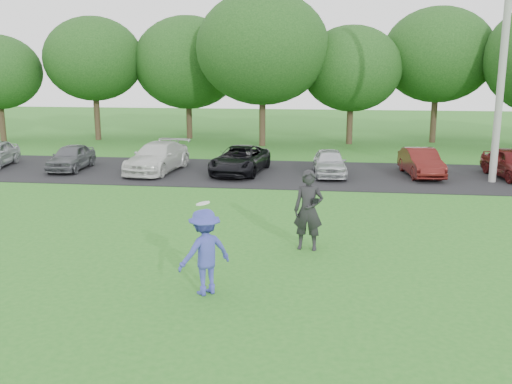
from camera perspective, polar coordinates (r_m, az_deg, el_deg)
ground at (r=11.98m, az=-2.20°, el=-9.72°), size 100.00×100.00×0.00m
parking_lot at (r=24.42m, az=2.89°, el=1.86°), size 32.00×6.50×0.03m
utility_pole at (r=24.06m, az=23.61°, el=13.58°), size 0.28×0.28×10.79m
frisbee_player at (r=11.53m, az=-5.14°, el=-5.98°), size 1.29×1.24×1.98m
camera_bystander at (r=14.25m, az=5.26°, el=-1.83°), size 0.79×0.56×2.02m
parked_cars at (r=24.23m, az=2.86°, el=3.20°), size 28.47×4.77×1.24m
tree_row at (r=33.69m, az=7.00°, el=13.09°), size 42.39×9.85×8.64m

